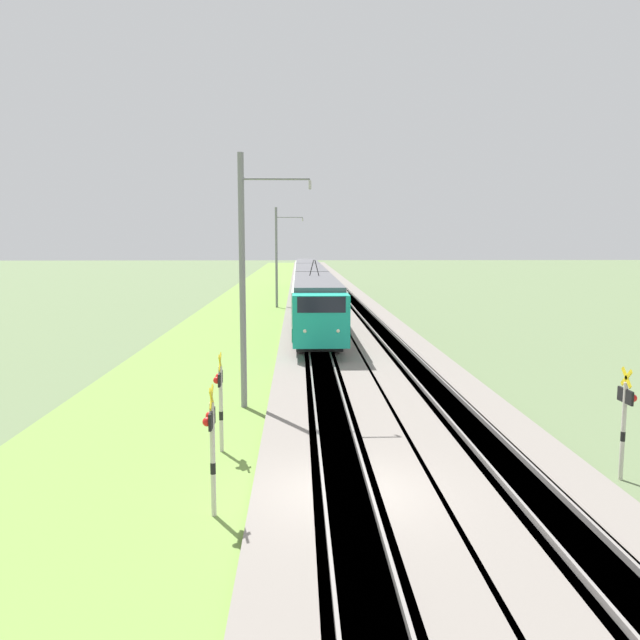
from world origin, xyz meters
The scene contains 12 objects.
ground_plane centered at (0.00, 0.00, 0.00)m, with size 400.00×400.00×0.00m, color #60754C.
ballast_main centered at (50.00, 0.00, 0.15)m, with size 240.00×4.40×0.30m.
ballast_adjacent centered at (50.00, -4.28, 0.15)m, with size 240.00×4.40×0.30m.
track_main centered at (50.00, 0.00, 0.16)m, with size 240.00×1.57×0.45m.
track_adjacent centered at (50.00, -4.28, 0.16)m, with size 240.00×1.57×0.45m.
grass_verge centered at (50.00, 5.77, 0.06)m, with size 240.00×8.12×0.12m.
passenger_train centered at (45.15, 0.00, 2.27)m, with size 58.90×2.89×4.88m.
crossing_signal_near centered at (-0.75, 2.97, 1.82)m, with size 0.70×0.23×3.01m.
crossing_signal_far centered at (1.27, -7.16, 1.76)m, with size 0.70×0.23×2.92m.
crossing_signal_aux centered at (3.48, 3.31, 1.78)m, with size 0.70×0.23×2.96m.
catenary_mast_near centered at (8.32, 3.01, 4.71)m, with size 0.22×2.56×9.13m.
catenary_mast_mid centered at (43.20, 3.01, 4.75)m, with size 0.22×2.56×9.20m.
Camera 1 is at (-13.79, 1.09, 6.04)m, focal length 35.00 mm.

